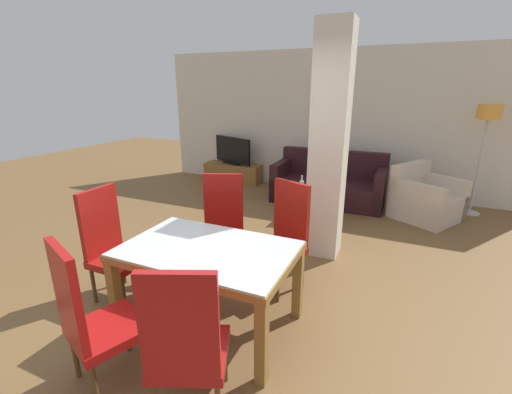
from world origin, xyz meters
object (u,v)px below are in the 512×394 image
object	(u,v)px
armchair	(424,200)
bottle	(302,186)
dining_chair_head_left	(111,243)
floor_lamp	(487,123)
dining_chair_near_right	(186,344)
coffee_table	(310,205)
dining_table	(208,265)
sofa	(329,185)
tv_screen	(233,151)
dining_chair_near_left	(91,317)
dining_chair_far_right	(284,235)
dining_chair_far_left	(223,224)
tv_stand	(233,173)

from	to	relation	value
armchair	bottle	distance (m)	1.99
dining_chair_head_left	floor_lamp	size ratio (longest dim) A/B	0.63
dining_chair_near_right	coffee_table	size ratio (longest dim) A/B	1.92
dining_table	sofa	size ratio (longest dim) A/B	0.74
coffee_table	tv_screen	size ratio (longest dim) A/B	0.57
dining_chair_head_left	armchair	bearing A→B (deg)	141.75
dining_table	dining_chair_head_left	distance (m)	1.09
dining_chair_near_left	dining_chair_far_right	distance (m)	1.90
sofa	bottle	size ratio (longest dim) A/B	7.13
dining_chair_far_left	sofa	xyz separation A→B (m)	(0.54, 2.94, -0.26)
dining_chair_near_left	tv_stand	xyz separation A→B (m)	(-1.70, 5.22, -0.36)
dining_chair_head_left	tv_stand	xyz separation A→B (m)	(-0.96, 4.33, -0.36)
dining_chair_near_left	sofa	size ratio (longest dim) A/B	0.57
dining_chair_far_left	tv_stand	bearing A→B (deg)	-85.99
tv_screen	dining_table	bearing A→B (deg)	136.83
dining_chair_head_left	tv_screen	bearing A→B (deg)	-167.54
tv_stand	floor_lamp	bearing A→B (deg)	-2.36
dining_chair_far_left	bottle	bearing A→B (deg)	-122.24
dining_chair_near_left	armchair	world-z (taller)	dining_chair_near_left
dining_chair_head_left	tv_screen	distance (m)	4.44
bottle	tv_screen	xyz separation A→B (m)	(-2.03, 1.57, 0.14)
dining_chair_near_left	armchair	size ratio (longest dim) A/B	0.93
dining_chair_near_right	tv_stand	world-z (taller)	dining_chair_near_right
tv_stand	tv_screen	size ratio (longest dim) A/B	1.26
dining_chair_near_left	floor_lamp	size ratio (longest dim) A/B	0.63
dining_chair_near_left	tv_screen	xyz separation A→B (m)	(-1.70, 5.22, 0.12)
dining_table	armchair	world-z (taller)	armchair
tv_stand	sofa	bearing A→B (deg)	-12.94
armchair	tv_stand	size ratio (longest dim) A/B	0.93
dining_chair_near_left	armchair	distance (m)	4.98
sofa	tv_stand	bearing A→B (deg)	-12.94
dining_chair_near_left	coffee_table	world-z (taller)	dining_chair_near_left
armchair	coffee_table	distance (m)	1.82
floor_lamp	dining_chair_near_left	bearing A→B (deg)	-119.37
sofa	dining_chair_far_right	bearing A→B (deg)	93.42
dining_table	bottle	distance (m)	2.76
dining_chair_near_left	sofa	world-z (taller)	dining_chair_near_left
dining_chair_near_left	dining_chair_head_left	distance (m)	1.15
sofa	tv_screen	bearing A→B (deg)	-12.94
bottle	armchair	bearing A→B (deg)	25.72
dining_chair_far_left	coffee_table	bearing A→B (deg)	-125.70
dining_chair_head_left	armchair	world-z (taller)	dining_chair_head_left
dining_chair_near_left	sofa	bearing A→B (deg)	105.42
dining_chair_head_left	floor_lamp	distance (m)	5.55
dining_chair_far_right	tv_screen	bearing A→B (deg)	-33.02
armchair	dining_chair_near_right	bearing A→B (deg)	13.15
dining_chair_far_right	floor_lamp	xyz separation A→B (m)	(2.12, 3.27, 0.92)
dining_chair_near_right	dining_chair_far_right	xyz separation A→B (m)	(-0.00, 1.71, 0.00)
dining_table	dining_chair_near_left	bearing A→B (deg)	-111.93
coffee_table	floor_lamp	world-z (taller)	floor_lamp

